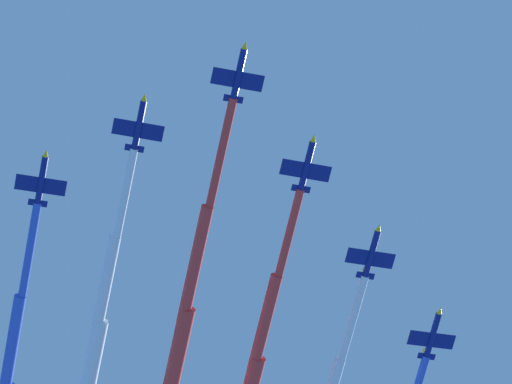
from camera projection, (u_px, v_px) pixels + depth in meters
The scene contains 2 objects.
jet_lead at pixel (175, 370), 205.22m from camera, with size 51.06×73.97×4.00m.
jet_starboard_inner at pixel (92, 371), 209.29m from camera, with size 44.79×64.37×3.96m.
Camera 1 is at (-24.03, 59.97, -5.56)m, focal length 83.61 mm.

